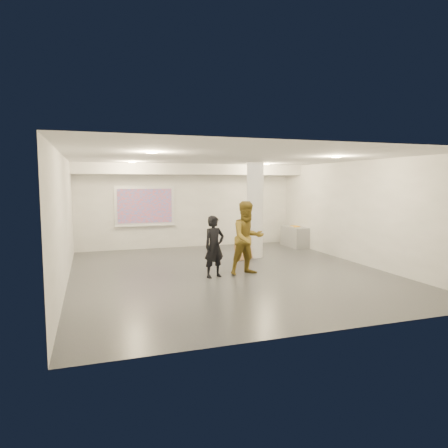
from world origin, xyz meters
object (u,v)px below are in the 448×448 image
object	(u,v)px
column	(255,210)
credenza	(295,237)
projection_screen	(145,206)
woman	(214,247)
man	(248,238)

from	to	relation	value
column	credenza	world-z (taller)	column
projection_screen	woman	size ratio (longest dim) A/B	1.35
column	credenza	xyz separation A→B (m)	(2.22, 1.46, -1.13)
column	projection_screen	bearing A→B (deg)	139.44
column	man	bearing A→B (deg)	-117.30
credenza	projection_screen	bearing A→B (deg)	166.81
credenza	woman	xyz separation A→B (m)	(-4.24, -3.65, 0.40)
woman	credenza	bearing A→B (deg)	24.35
woman	man	size ratio (longest dim) A/B	0.82
column	credenza	size ratio (longest dim) A/B	2.35
credenza	woman	size ratio (longest dim) A/B	0.82
column	projection_screen	xyz separation A→B (m)	(-3.10, 2.65, 0.03)
woman	man	xyz separation A→B (m)	(0.91, 0.03, 0.17)
woman	man	world-z (taller)	man
column	credenza	distance (m)	2.89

